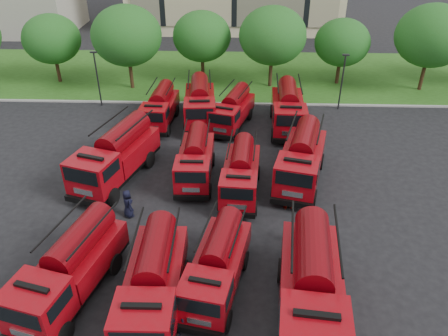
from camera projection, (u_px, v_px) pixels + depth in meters
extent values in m
plane|color=black|center=(189.00, 224.00, 26.00)|extent=(140.00, 140.00, 0.00)
cube|color=#204612|center=(213.00, 74.00, 48.04)|extent=(70.00, 16.00, 0.12)
cube|color=gray|center=(209.00, 103.00, 41.16)|extent=(70.00, 0.30, 0.14)
cylinder|color=#382314|center=(58.00, 71.00, 45.38)|extent=(0.36, 0.36, 2.38)
ellipsoid|color=#1D4D16|center=(52.00, 39.00, 43.60)|extent=(5.71, 5.71, 4.86)
cylinder|color=#382314|center=(131.00, 75.00, 43.75)|extent=(0.36, 0.36, 2.80)
ellipsoid|color=#1D4D16|center=(127.00, 36.00, 41.67)|extent=(6.72, 6.72, 5.71)
cylinder|color=#382314|center=(203.00, 70.00, 45.76)|extent=(0.36, 0.36, 2.45)
ellipsoid|color=#1D4D16|center=(202.00, 36.00, 43.93)|extent=(5.88, 5.88, 5.00)
cylinder|color=#382314|center=(270.00, 74.00, 44.20)|extent=(0.36, 0.36, 2.73)
ellipsoid|color=#1D4D16|center=(273.00, 36.00, 42.16)|extent=(6.55, 6.55, 5.57)
cylinder|color=#382314|center=(338.00, 74.00, 44.96)|extent=(0.36, 0.36, 2.27)
ellipsoid|color=#1D4D16|center=(342.00, 42.00, 43.26)|extent=(5.46, 5.46, 4.64)
cylinder|color=#382314|center=(422.00, 77.00, 43.29)|extent=(0.36, 0.36, 2.87)
ellipsoid|color=#1D4D16|center=(432.00, 36.00, 41.15)|extent=(6.89, 6.89, 5.85)
cylinder|color=black|center=(98.00, 80.00, 39.58)|extent=(0.14, 0.14, 5.00)
cube|color=black|center=(93.00, 52.00, 38.24)|extent=(0.60, 0.25, 0.12)
cylinder|color=black|center=(342.00, 83.00, 38.92)|extent=(0.14, 0.14, 5.00)
cube|color=black|center=(346.00, 55.00, 37.58)|extent=(0.60, 0.25, 0.12)
cube|color=black|center=(74.00, 283.00, 21.19)|extent=(4.02, 7.39, 0.30)
cube|color=#80020A|center=(37.00, 305.00, 18.63)|extent=(2.94, 2.76, 1.96)
cube|color=black|center=(17.00, 318.00, 17.47)|extent=(2.05, 0.59, 0.85)
cube|color=#80020A|center=(84.00, 255.00, 21.66)|extent=(3.56, 5.10, 1.31)
cylinder|color=#510207|center=(80.00, 239.00, 21.10)|extent=(2.53, 4.47, 1.51)
cylinder|color=black|center=(19.00, 321.00, 19.40)|extent=(0.62, 1.16, 1.11)
cylinder|color=black|center=(64.00, 334.00, 18.83)|extent=(0.62, 1.16, 1.11)
cylinder|color=black|center=(75.00, 255.00, 22.99)|extent=(0.62, 1.16, 1.11)
cylinder|color=black|center=(114.00, 264.00, 22.43)|extent=(0.62, 1.16, 1.11)
cube|color=black|center=(155.00, 297.00, 20.44)|extent=(2.42, 7.09, 0.30)
cube|color=#80020A|center=(144.00, 324.00, 17.79)|extent=(2.50, 2.25, 1.97)
cube|color=#80020A|center=(158.00, 267.00, 20.96)|extent=(2.53, 4.67, 1.31)
cylinder|color=#510207|center=(156.00, 251.00, 20.39)|extent=(1.57, 4.25, 1.51)
cylinder|color=black|center=(138.00, 270.00, 22.05)|extent=(0.37, 1.11, 1.11)
cylinder|color=black|center=(184.00, 271.00, 22.01)|extent=(0.37, 1.11, 1.11)
cube|color=black|center=(217.00, 278.00, 21.56)|extent=(3.28, 6.55, 0.27)
cube|color=black|center=(199.00, 331.00, 18.96)|extent=(2.24, 0.67, 0.31)
cube|color=#80020A|center=(205.00, 296.00, 19.26)|extent=(2.54, 2.37, 1.75)
cube|color=black|center=(199.00, 308.00, 18.22)|extent=(1.85, 0.42, 0.76)
cube|color=#80020A|center=(222.00, 254.00, 22.00)|extent=(2.98, 4.48, 1.16)
cylinder|color=#510207|center=(222.00, 239.00, 21.50)|extent=(2.07, 3.95, 1.34)
cylinder|color=black|center=(183.00, 312.00, 19.90)|extent=(0.50, 1.03, 0.98)
cylinder|color=black|center=(227.00, 321.00, 19.48)|extent=(0.50, 1.03, 0.98)
cylinder|color=black|center=(206.00, 254.00, 23.15)|extent=(0.50, 1.03, 0.98)
cylinder|color=black|center=(244.00, 260.00, 22.74)|extent=(0.50, 1.03, 0.98)
cube|color=black|center=(309.00, 303.00, 20.02)|extent=(3.41, 8.07, 0.34)
cube|color=#80020A|center=(314.00, 335.00, 17.09)|extent=(2.99, 2.75, 2.18)
cube|color=#80020A|center=(310.00, 270.00, 20.58)|extent=(3.29, 5.42, 1.46)
cylinder|color=#510207|center=(313.00, 251.00, 19.95)|extent=(2.18, 4.86, 1.68)
cylinder|color=black|center=(282.00, 271.00, 21.93)|extent=(0.52, 1.27, 1.23)
cylinder|color=black|center=(334.00, 276.00, 21.61)|extent=(0.52, 1.27, 1.23)
cube|color=black|center=(118.00, 169.00, 29.95)|extent=(4.74, 8.17, 0.33)
cube|color=black|center=(85.00, 202.00, 26.83)|extent=(2.73, 1.09, 0.39)
cube|color=#80020A|center=(93.00, 173.00, 27.16)|extent=(3.32, 3.14, 2.16)
cube|color=black|center=(80.00, 177.00, 25.91)|extent=(2.24, 0.75, 0.94)
cube|color=#80020A|center=(126.00, 149.00, 30.46)|extent=(4.11, 5.68, 1.44)
cylinder|color=#510207|center=(124.00, 134.00, 29.84)|extent=(2.97, 4.94, 1.66)
cylinder|color=black|center=(78.00, 189.00, 28.06)|extent=(0.73, 1.28, 1.22)
cylinder|color=black|center=(112.00, 197.00, 27.34)|extent=(0.73, 1.28, 1.22)
cylinder|color=black|center=(118.00, 154.00, 31.97)|extent=(0.73, 1.28, 1.22)
cylinder|color=black|center=(149.00, 159.00, 31.25)|extent=(0.73, 1.28, 1.22)
cube|color=black|center=(196.00, 170.00, 30.10)|extent=(2.10, 6.35, 0.27)
cube|color=black|center=(191.00, 198.00, 27.39)|extent=(2.27, 0.23, 0.32)
cube|color=#80020A|center=(192.00, 174.00, 27.72)|extent=(2.22, 2.00, 1.77)
cube|color=black|center=(190.00, 178.00, 26.64)|extent=(1.90, 0.05, 0.77)
cube|color=#80020A|center=(197.00, 154.00, 30.57)|extent=(2.23, 4.17, 1.18)
cylinder|color=#510207|center=(196.00, 141.00, 30.06)|extent=(1.37, 3.81, 1.36)
cylinder|color=black|center=(177.00, 190.00, 28.18)|extent=(0.32, 1.00, 1.00)
cylinder|color=black|center=(209.00, 191.00, 28.12)|extent=(0.32, 1.00, 1.00)
cylinder|color=black|center=(183.00, 159.00, 31.57)|extent=(0.32, 1.00, 1.00)
cylinder|color=black|center=(212.00, 159.00, 31.51)|extent=(0.32, 1.00, 1.00)
cube|color=black|center=(240.00, 184.00, 28.61)|extent=(2.53, 6.46, 0.27)
cube|color=black|center=(236.00, 215.00, 25.92)|extent=(2.27, 0.39, 0.32)
cube|color=#80020A|center=(238.00, 190.00, 26.24)|extent=(2.35, 2.14, 1.76)
cube|color=black|center=(237.00, 194.00, 25.17)|extent=(1.90, 0.18, 0.77)
cube|color=#80020A|center=(242.00, 167.00, 29.07)|extent=(2.51, 4.31, 1.17)
cylinder|color=#510207|center=(242.00, 154.00, 28.56)|extent=(1.63, 3.88, 1.36)
cylinder|color=black|center=(221.00, 206.00, 26.77)|extent=(0.39, 1.01, 0.99)
cylinder|color=black|center=(255.00, 208.00, 26.58)|extent=(0.39, 1.01, 0.99)
cylinder|color=black|center=(227.00, 171.00, 30.13)|extent=(0.39, 1.01, 0.99)
cylinder|color=black|center=(257.00, 173.00, 29.94)|extent=(0.39, 1.01, 0.99)
cube|color=black|center=(300.00, 171.00, 29.76)|extent=(4.16, 7.75, 0.32)
cube|color=black|center=(291.00, 203.00, 26.74)|extent=(2.62, 0.90, 0.37)
cube|color=#80020A|center=(296.00, 176.00, 27.07)|extent=(3.07, 2.88, 2.06)
cube|color=black|center=(294.00, 180.00, 25.86)|extent=(2.16, 0.60, 0.90)
cube|color=#80020A|center=(303.00, 152.00, 30.26)|extent=(3.70, 5.34, 1.37)
cylinder|color=#510207|center=(305.00, 138.00, 29.67)|extent=(2.62, 4.68, 1.58)
cylinder|color=black|center=(275.00, 192.00, 27.87)|extent=(0.64, 1.22, 1.16)
cylinder|color=black|center=(313.00, 198.00, 27.29)|extent=(0.64, 1.22, 1.16)
cylinder|color=black|center=(287.00, 157.00, 31.65)|extent=(0.64, 1.22, 1.16)
cylinder|color=black|center=(320.00, 161.00, 31.08)|extent=(0.64, 1.22, 1.16)
cube|color=black|center=(161.00, 117.00, 37.40)|extent=(2.41, 6.40, 0.27)
cube|color=black|center=(153.00, 134.00, 34.72)|extent=(2.26, 0.35, 0.31)
cube|color=#80020A|center=(154.00, 117.00, 35.04)|extent=(2.31, 2.10, 1.75)
cube|color=black|center=(151.00, 118.00, 33.97)|extent=(1.89, 0.15, 0.76)
cube|color=#80020A|center=(163.00, 104.00, 37.85)|extent=(2.43, 4.25, 1.17)
cylinder|color=#510207|center=(162.00, 94.00, 37.35)|extent=(1.55, 3.84, 1.35)
cylinder|color=black|center=(143.00, 130.00, 35.55)|extent=(0.37, 1.00, 0.99)
cylinder|color=black|center=(167.00, 131.00, 35.39)|extent=(0.37, 1.00, 0.99)
cylinder|color=black|center=(154.00, 110.00, 38.89)|extent=(0.37, 1.00, 0.99)
cylinder|color=black|center=(176.00, 110.00, 38.73)|extent=(0.37, 1.00, 0.99)
cube|color=black|center=(200.00, 114.00, 37.76)|extent=(2.92, 7.30, 0.31)
cube|color=black|center=(200.00, 133.00, 34.71)|extent=(2.56, 0.46, 0.36)
cube|color=#80020A|center=(200.00, 113.00, 35.08)|extent=(2.67, 2.44, 1.99)
cube|color=black|center=(200.00, 114.00, 33.86)|extent=(2.14, 0.23, 0.87)
cube|color=#80020A|center=(200.00, 100.00, 38.28)|extent=(2.87, 4.88, 1.33)
cylinder|color=#510207|center=(200.00, 88.00, 37.71)|extent=(1.87, 4.39, 1.53)
cylinder|color=black|center=(186.00, 129.00, 35.51)|extent=(0.45, 1.15, 1.12)
cylinder|color=black|center=(215.00, 128.00, 35.61)|extent=(0.45, 1.15, 1.12)
cylinder|color=black|center=(187.00, 106.00, 39.32)|extent=(0.45, 1.15, 1.12)
cylinder|color=black|center=(213.00, 106.00, 39.41)|extent=(0.45, 1.15, 1.12)
cube|color=black|center=(232.00, 119.00, 36.96)|extent=(3.79, 6.61, 0.27)
cube|color=black|center=(220.00, 136.00, 34.42)|extent=(2.21, 0.86, 0.31)
cube|color=#80020A|center=(224.00, 119.00, 34.69)|extent=(2.67, 2.53, 1.75)
cube|color=black|center=(220.00, 120.00, 33.67)|extent=(1.82, 0.59, 0.76)
cube|color=#80020A|center=(236.00, 107.00, 37.37)|extent=(3.30, 4.59, 1.17)
cylinder|color=#510207|center=(236.00, 97.00, 36.87)|extent=(2.38, 4.00, 1.35)
cylinder|color=black|center=(211.00, 130.00, 35.41)|extent=(0.59, 1.04, 0.99)
cylinder|color=black|center=(236.00, 134.00, 34.85)|extent=(0.59, 1.04, 0.99)
cylinder|color=black|center=(227.00, 111.00, 38.59)|extent=(0.59, 1.04, 0.99)
cylinder|color=black|center=(249.00, 114.00, 38.02)|extent=(0.59, 1.04, 0.99)
cube|color=black|center=(287.00, 120.00, 36.68)|extent=(2.67, 7.36, 0.31)
cube|color=black|center=(289.00, 141.00, 33.58)|extent=(2.61, 0.36, 0.36)
cube|color=#80020A|center=(290.00, 120.00, 33.95)|extent=(2.63, 2.38, 2.03)
cube|color=black|center=(291.00, 121.00, 32.72)|extent=(2.18, 0.14, 0.88)
cube|color=#80020A|center=(287.00, 105.00, 37.21)|extent=(2.73, 4.87, 1.35)
cylinder|color=#510207|center=(288.00, 93.00, 36.63)|extent=(1.73, 4.42, 1.56)
cylinder|color=black|center=(274.00, 135.00, 34.52)|extent=(0.41, 1.16, 1.14)
cylinder|color=black|center=(304.00, 136.00, 34.37)|extent=(0.41, 1.16, 1.14)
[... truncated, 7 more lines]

